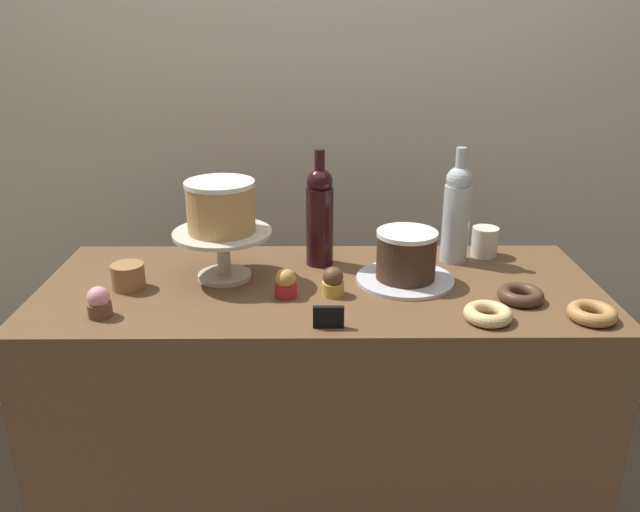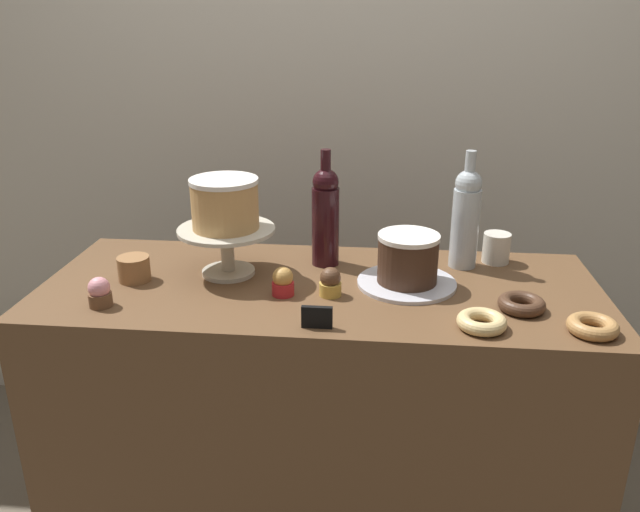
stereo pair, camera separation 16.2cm
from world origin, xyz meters
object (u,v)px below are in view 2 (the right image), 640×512
at_px(white_layer_cake, 225,203).
at_px(donut_maple, 593,326).
at_px(chocolate_round_cake, 408,258).
at_px(cupcake_strawberry, 100,293).
at_px(cupcake_caramel, 283,282).
at_px(cookie_stack, 134,269).
at_px(wine_bottle_clear, 466,217).
at_px(cupcake_chocolate, 330,282).
at_px(coffee_cup_ceramic, 496,248).
at_px(donut_chocolate, 522,304).
at_px(price_sign_chalkboard, 317,317).
at_px(wine_bottle_dark_red, 327,215).
at_px(donut_glazed, 482,322).
at_px(cake_stand_pedestal, 227,242).

xyz_separation_m(white_layer_cake, donut_maple, (0.88, -0.25, -0.18)).
xyz_separation_m(chocolate_round_cake, cupcake_strawberry, (-0.74, -0.20, -0.04)).
bearing_deg(cupcake_caramel, cookie_stack, 172.57).
height_order(wine_bottle_clear, cupcake_chocolate, wine_bottle_clear).
relative_size(cupcake_chocolate, coffee_cup_ceramic, 0.87).
height_order(wine_bottle_clear, donut_chocolate, wine_bottle_clear).
distance_m(cupcake_caramel, price_sign_chalkboard, 0.20).
height_order(wine_bottle_clear, cookie_stack, wine_bottle_clear).
bearing_deg(price_sign_chalkboard, coffee_cup_ceramic, 44.38).
bearing_deg(wine_bottle_dark_red, donut_maple, -29.83).
distance_m(cupcake_caramel, cupcake_strawberry, 0.44).
relative_size(wine_bottle_clear, cupcake_strawberry, 4.38).
bearing_deg(cupcake_chocolate, wine_bottle_clear, 33.98).
bearing_deg(wine_bottle_dark_red, price_sign_chalkboard, -88.14).
bearing_deg(donut_chocolate, cupcake_caramel, 176.99).
bearing_deg(wine_bottle_dark_red, donut_glazed, -43.28).
bearing_deg(coffee_cup_ceramic, cake_stand_pedestal, -167.54).
xyz_separation_m(wine_bottle_dark_red, cookie_stack, (-0.50, -0.17, -0.11)).
height_order(cupcake_chocolate, price_sign_chalkboard, cupcake_chocolate).
height_order(wine_bottle_clear, donut_glazed, wine_bottle_clear).
relative_size(donut_maple, coffee_cup_ceramic, 1.32).
xyz_separation_m(chocolate_round_cake, wine_bottle_clear, (0.16, 0.15, 0.07)).
relative_size(chocolate_round_cake, coffee_cup_ceramic, 1.86).
distance_m(donut_glazed, price_sign_chalkboard, 0.37).
bearing_deg(donut_glazed, cookie_stack, 167.91).
bearing_deg(cake_stand_pedestal, price_sign_chalkboard, -46.87).
xyz_separation_m(white_layer_cake, wine_bottle_dark_red, (0.26, 0.10, -0.05)).
relative_size(wine_bottle_dark_red, donut_chocolate, 2.91).
relative_size(donut_chocolate, cookie_stack, 1.33).
relative_size(wine_bottle_dark_red, donut_glazed, 2.91).
relative_size(white_layer_cake, donut_chocolate, 1.60).
relative_size(white_layer_cake, cupcake_chocolate, 2.41).
bearing_deg(price_sign_chalkboard, donut_glazed, 5.28).
bearing_deg(wine_bottle_dark_red, cupcake_strawberry, -147.37).
xyz_separation_m(wine_bottle_clear, cupcake_caramel, (-0.47, -0.25, -0.11)).
relative_size(cake_stand_pedestal, cookie_stack, 3.08).
distance_m(cake_stand_pedestal, wine_bottle_dark_red, 0.28).
bearing_deg(white_layer_cake, donut_maple, -16.12).
bearing_deg(white_layer_cake, donut_glazed, -21.85).
bearing_deg(cupcake_chocolate, cupcake_caramel, -175.54).
distance_m(wine_bottle_clear, donut_maple, 0.47).
distance_m(white_layer_cake, cupcake_caramel, 0.26).
bearing_deg(coffee_cup_ceramic, cookie_stack, -166.61).
bearing_deg(donut_maple, price_sign_chalkboard, -176.63).
bearing_deg(cupcake_strawberry, cake_stand_pedestal, 41.63).
relative_size(cupcake_chocolate, donut_chocolate, 0.66).
bearing_deg(cupcake_chocolate, donut_glazed, -22.22).
distance_m(wine_bottle_dark_red, cookie_stack, 0.54).
distance_m(cupcake_strawberry, coffee_cup_ceramic, 1.07).
distance_m(wine_bottle_clear, donut_glazed, 0.40).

